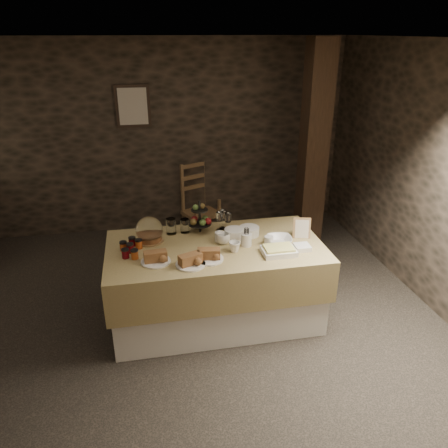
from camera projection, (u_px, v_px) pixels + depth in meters
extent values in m
cube|color=black|center=(165.00, 330.00, 4.22)|extent=(5.50, 5.00, 0.01)
cube|color=black|center=(147.00, 139.00, 5.94)|extent=(5.50, 0.02, 2.60)
cube|color=black|center=(446.00, 185.00, 4.18)|extent=(0.02, 5.00, 2.60)
cube|color=#B9AE9D|center=(146.00, 39.00, 3.17)|extent=(5.50, 5.00, 0.01)
cube|color=silver|center=(216.00, 284.00, 4.28)|extent=(1.96, 1.00, 0.76)
cube|color=olive|center=(215.00, 265.00, 4.19)|extent=(2.03, 1.08, 0.41)
cube|color=brown|center=(201.00, 213.00, 6.29)|extent=(0.58, 0.57, 0.05)
cube|color=brown|center=(199.00, 176.00, 6.25)|extent=(0.40, 0.20, 0.43)
cube|color=black|center=(314.00, 148.00, 5.50)|extent=(0.30, 0.30, 2.60)
cube|color=#2F2219|center=(133.00, 106.00, 5.70)|extent=(0.45, 0.03, 0.55)
cube|color=beige|center=(133.00, 106.00, 5.68)|extent=(0.37, 0.01, 0.47)
cylinder|color=silver|center=(234.00, 234.00, 4.22)|extent=(0.19, 0.19, 0.10)
cylinder|color=silver|center=(249.00, 231.00, 4.30)|extent=(0.20, 0.20, 0.08)
cylinder|color=silver|center=(246.00, 240.00, 4.08)|extent=(0.10, 0.10, 0.12)
imported|color=silver|center=(223.00, 238.00, 4.12)|extent=(0.14, 0.14, 0.10)
imported|color=silver|center=(235.00, 247.00, 3.97)|extent=(0.12, 0.12, 0.10)
cylinder|color=silver|center=(220.00, 237.00, 4.17)|extent=(0.09, 0.09, 0.09)
cylinder|color=silver|center=(269.00, 241.00, 4.10)|extent=(0.08, 0.08, 0.09)
imported|color=silver|center=(279.00, 240.00, 4.14)|extent=(0.27, 0.27, 0.06)
cylinder|color=brown|center=(150.00, 241.00, 4.19)|extent=(0.26, 0.26, 0.01)
cylinder|color=brown|center=(150.00, 237.00, 4.17)|extent=(0.22, 0.22, 0.07)
sphere|color=white|center=(149.00, 230.00, 4.14)|extent=(0.26, 0.26, 0.26)
cylinder|color=black|center=(200.00, 216.00, 4.32)|extent=(0.02, 0.02, 0.33)
cylinder|color=black|center=(200.00, 224.00, 4.35)|extent=(0.23, 0.23, 0.01)
cylinder|color=black|center=(199.00, 210.00, 4.30)|extent=(0.17, 0.17, 0.01)
sphere|color=#527736|center=(205.00, 219.00, 4.38)|extent=(0.07, 0.07, 0.07)
sphere|color=maroon|center=(194.00, 219.00, 4.37)|extent=(0.07, 0.07, 0.07)
sphere|color=#527736|center=(203.00, 222.00, 4.29)|extent=(0.07, 0.07, 0.07)
sphere|color=brown|center=(193.00, 222.00, 4.30)|extent=(0.07, 0.07, 0.07)
sphere|color=maroon|center=(208.00, 221.00, 4.32)|extent=(0.07, 0.07, 0.07)
cylinder|color=silver|center=(156.00, 261.00, 3.81)|extent=(0.26, 0.26, 0.01)
cube|color=brown|center=(155.00, 256.00, 3.79)|extent=(0.21, 0.11, 0.09)
cylinder|color=silver|center=(191.00, 264.00, 3.76)|extent=(0.26, 0.26, 0.01)
cube|color=brown|center=(190.00, 259.00, 3.74)|extent=(0.22, 0.16, 0.09)
cylinder|color=silver|center=(209.00, 259.00, 3.85)|extent=(0.26, 0.26, 0.01)
cube|color=brown|center=(209.00, 254.00, 3.83)|extent=(0.21, 0.12, 0.09)
cylinder|color=#59060F|center=(130.00, 249.00, 3.96)|extent=(0.06, 0.06, 0.07)
cylinder|color=#C7551D|center=(135.00, 255.00, 3.86)|extent=(0.06, 0.06, 0.07)
cylinder|color=#59060F|center=(125.00, 254.00, 3.87)|extent=(0.06, 0.06, 0.07)
cylinder|color=#C7551D|center=(139.00, 244.00, 4.04)|extent=(0.06, 0.06, 0.07)
cylinder|color=#59060F|center=(132.00, 242.00, 4.08)|extent=(0.06, 0.06, 0.07)
cylinder|color=#C7551D|center=(123.00, 247.00, 4.00)|extent=(0.06, 0.06, 0.07)
cube|color=silver|center=(279.00, 251.00, 3.94)|extent=(0.30, 0.22, 0.05)
cube|color=#E9E279|center=(279.00, 248.00, 3.93)|extent=(0.26, 0.18, 0.02)
cube|color=silver|center=(302.00, 247.00, 4.02)|extent=(0.14, 0.14, 0.04)
cube|color=brown|center=(302.00, 229.00, 4.23)|extent=(0.18, 0.11, 0.22)
cylinder|color=white|center=(171.00, 226.00, 4.32)|extent=(0.10, 0.10, 0.16)
cylinder|color=white|center=(185.00, 226.00, 4.35)|extent=(0.09, 0.09, 0.14)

